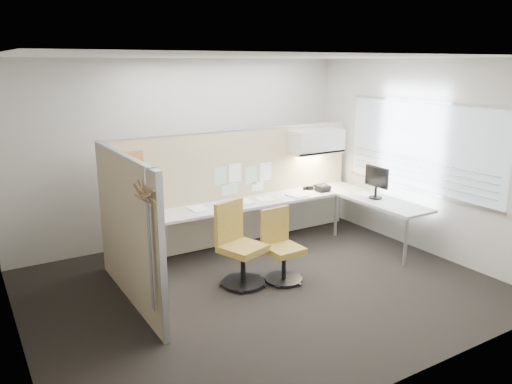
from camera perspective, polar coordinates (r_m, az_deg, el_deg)
floor at (r=6.38m, az=0.67°, el=-10.87°), size 5.50×4.50×0.01m
ceiling at (r=5.76m, az=0.75°, el=15.27°), size 5.50×4.50×0.01m
wall_back at (r=7.87m, az=-8.06°, el=4.67°), size 5.50×0.02×2.80m
wall_front at (r=4.25m, az=17.09°, el=-4.41°), size 5.50×0.02×2.80m
wall_left at (r=5.07m, az=-26.69°, el=-2.31°), size 0.02×4.50×2.80m
wall_right at (r=7.71m, az=18.34°, el=3.85°), size 0.02×4.50×2.80m
window_pane at (r=7.66m, az=18.31°, el=4.94°), size 0.01×2.80×1.30m
partition_back at (r=7.65m, az=-2.19°, el=0.49°), size 4.10×0.06×1.75m
partition_left at (r=5.90m, az=-14.44°, el=-4.28°), size 0.06×2.20×1.75m
desk at (r=7.52m, az=2.14°, el=-1.91°), size 4.00×2.07×0.73m
overhead_bin at (r=8.09m, az=6.92°, el=5.76°), size 0.90×0.36×0.38m
task_light_strip at (r=8.12m, az=6.88°, el=4.30°), size 0.60×0.06×0.02m
pinned_papers at (r=7.62m, az=-1.55°, el=1.66°), size 1.01×0.00×0.47m
poster at (r=6.88m, az=-13.81°, el=3.13°), size 0.28×0.00×0.35m
chair_left at (r=6.30m, az=-2.03°, el=-6.30°), size 0.62×0.64×1.05m
chair_right at (r=6.44m, az=2.86°, el=-6.41°), size 0.49×0.49×0.92m
monitor at (r=7.73m, az=13.60°, el=1.31°), size 0.19×0.47×0.49m
phone at (r=8.07m, az=7.59°, el=0.45°), size 0.22×0.21×0.12m
stapler at (r=8.16m, az=5.80°, el=0.46°), size 0.15×0.07×0.05m
tape_dispenser at (r=8.15m, az=6.23°, el=0.47°), size 0.11×0.09×0.06m
coat_hook at (r=4.88m, az=-12.52°, el=-1.59°), size 0.18×0.48×1.44m
paper_stack_0 at (r=7.05m, az=-6.62°, el=-1.94°), size 0.24×0.31×0.02m
paper_stack_1 at (r=7.29m, az=-1.54°, el=-1.21°), size 0.24×0.31×0.05m
paper_stack_2 at (r=7.53m, az=0.99°, el=-0.81°), size 0.28×0.34×0.02m
paper_stack_3 at (r=7.75m, az=4.66°, el=-0.38°), size 0.27×0.33×0.02m
paper_stack_4 at (r=7.97m, az=12.41°, el=-0.29°), size 0.24×0.31×0.02m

